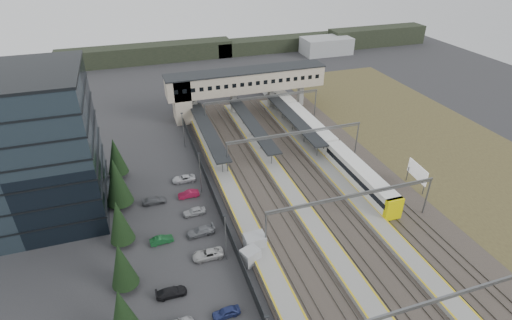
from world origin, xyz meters
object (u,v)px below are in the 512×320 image
object	(u,v)px
footbridge	(236,84)
relay_cabin_far	(250,256)
relay_cabin_near	(255,242)
billboard	(417,173)
train	(310,128)
office_building	(12,152)

from	to	relation	value
footbridge	relay_cabin_far	bearing A→B (deg)	-103.70
relay_cabin_near	billboard	xyz separation A→B (m)	(33.09, 6.23, 1.92)
relay_cabin_far	train	world-z (taller)	train
relay_cabin_far	train	size ratio (longest dim) A/B	0.05
train	relay_cabin_near	bearing A→B (deg)	-127.09
relay_cabin_near	train	xyz separation A→B (m)	(23.43, 31.00, 0.92)
relay_cabin_near	footbridge	size ratio (longest dim) A/B	0.08
office_building	relay_cabin_near	size ratio (longest dim) A/B	7.87
office_building	footbridge	bearing A→B (deg)	34.47
relay_cabin_far	billboard	distance (m)	35.66
relay_cabin_far	train	xyz separation A→B (m)	(24.87, 33.41, 1.07)
footbridge	billboard	bearing A→B (deg)	-62.93
office_building	relay_cabin_far	distance (m)	39.47
office_building	billboard	world-z (taller)	office_building
relay_cabin_near	train	distance (m)	38.87
office_building	train	xyz separation A→B (m)	(56.00, 11.81, -9.99)
office_building	footbridge	world-z (taller)	office_building
relay_cabin_far	relay_cabin_near	bearing A→B (deg)	59.21
relay_cabin_far	footbridge	distance (m)	53.54
office_building	relay_cabin_far	size ratio (longest dim) A/B	7.96
office_building	relay_cabin_far	xyz separation A→B (m)	(31.13, -21.60, -11.06)
office_building	train	bearing A→B (deg)	11.91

